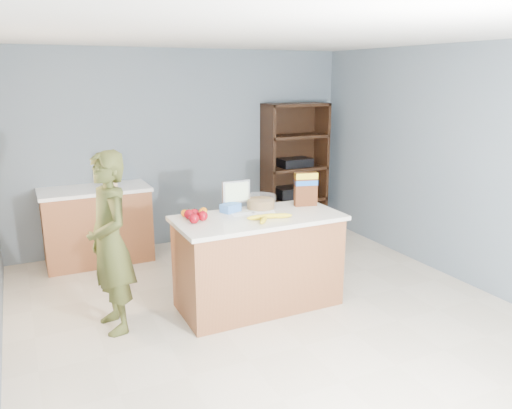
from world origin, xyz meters
name	(u,v)px	position (x,y,z in m)	size (l,w,h in m)	color
floor	(272,317)	(0.00, 0.00, 0.00)	(4.50, 5.00, 0.02)	beige
walls	(274,139)	(0.00, 0.00, 1.65)	(4.52, 5.02, 2.51)	slate
counter_peninsula	(258,265)	(0.00, 0.30, 0.42)	(1.56, 0.76, 0.90)	brown
back_cabinet	(97,225)	(-1.20, 2.20, 0.45)	(1.24, 0.62, 0.90)	brown
shelving_unit	(293,170)	(1.55, 2.35, 0.86)	(0.90, 0.40, 1.80)	black
person	(110,243)	(-1.34, 0.44, 0.79)	(0.58, 0.38, 1.58)	#40441C
knife_block	(111,178)	(-1.01, 2.13, 1.02)	(0.12, 0.10, 0.31)	tan
envelopes	(254,213)	(0.01, 0.41, 0.90)	(0.44, 0.18, 0.00)	white
bananas	(268,217)	(0.03, 0.15, 0.92)	(0.43, 0.25, 0.05)	yellow
apples	(195,216)	(-0.58, 0.42, 0.95)	(0.19, 0.24, 0.09)	maroon
oranges	(196,213)	(-0.53, 0.53, 0.93)	(0.25, 0.16, 0.07)	orange
blue_carton	(231,208)	(-0.17, 0.55, 0.94)	(0.18, 0.12, 0.08)	blue
salad_bowl	(261,202)	(0.15, 0.55, 0.96)	(0.30, 0.30, 0.13)	#267219
tv	(236,193)	(-0.08, 0.63, 1.06)	(0.28, 0.12, 0.28)	silver
cereal_box	(306,187)	(0.60, 0.44, 1.10)	(0.24, 0.14, 0.34)	#592B14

